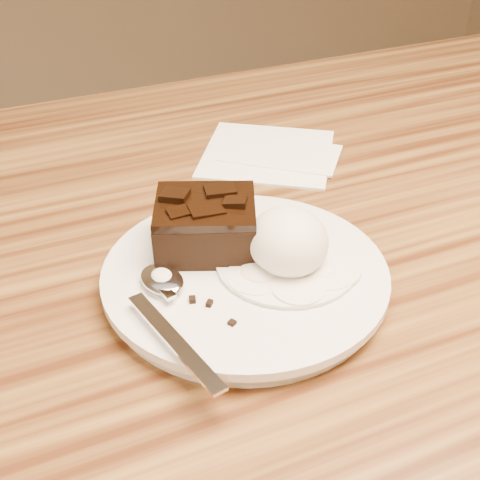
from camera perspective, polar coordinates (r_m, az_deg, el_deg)
name	(u,v)px	position (r m, az deg, el deg)	size (l,w,h in m)	color
plate	(245,278)	(0.51, 0.45, -3.40)	(0.23, 0.23, 0.02)	silver
brownie	(206,228)	(0.52, -3.04, 1.06)	(0.08, 0.07, 0.04)	black
ice_cream_scoop	(288,241)	(0.50, 4.26, -0.13)	(0.06, 0.07, 0.05)	silver
melt_puddle	(287,263)	(0.51, 4.16, -2.02)	(0.11, 0.11, 0.00)	white
spoon	(162,281)	(0.49, -6.89, -3.62)	(0.03, 0.17, 0.01)	silver
napkin	(267,153)	(0.72, 2.43, 7.71)	(0.14, 0.14, 0.01)	white
crumb_a	(192,300)	(0.48, -4.22, -5.27)	(0.01, 0.01, 0.00)	black
crumb_b	(232,323)	(0.46, -0.71, -7.31)	(0.01, 0.01, 0.00)	black
crumb_c	(209,303)	(0.47, -2.72, -5.62)	(0.01, 0.00, 0.00)	black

